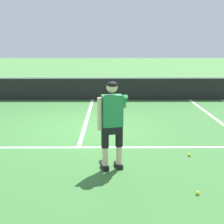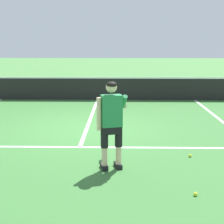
% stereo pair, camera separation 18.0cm
% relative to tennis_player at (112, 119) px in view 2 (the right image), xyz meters
% --- Properties ---
extents(ground_plane, '(80.00, 80.00, 0.00)m').
position_rel_tennis_player_xyz_m(ground_plane, '(-0.78, 3.04, -0.99)').
color(ground_plane, '#477F3D').
extents(court_inner_surface, '(10.98, 11.00, 0.00)m').
position_rel_tennis_player_xyz_m(court_inner_surface, '(-0.78, 2.40, -0.99)').
color(court_inner_surface, '#387033').
rests_on(court_inner_surface, ground).
extents(line_service, '(8.23, 0.10, 0.01)m').
position_rel_tennis_player_xyz_m(line_service, '(-0.78, 1.30, -0.99)').
color(line_service, white).
rests_on(line_service, ground).
extents(line_centre_service, '(0.10, 6.40, 0.01)m').
position_rel_tennis_player_xyz_m(line_centre_service, '(-0.78, 4.50, -0.99)').
color(line_centre_service, white).
rests_on(line_centre_service, ground).
extents(tennis_net, '(11.96, 0.08, 1.07)m').
position_rel_tennis_player_xyz_m(tennis_net, '(-0.78, 7.70, -0.49)').
color(tennis_net, '#333338').
rests_on(tennis_net, ground).
extents(tennis_player, '(0.59, 1.21, 1.71)m').
position_rel_tennis_player_xyz_m(tennis_player, '(0.00, 0.00, 0.00)').
color(tennis_player, black).
rests_on(tennis_player, ground).
extents(tennis_ball_near_feet, '(0.07, 0.07, 0.07)m').
position_rel_tennis_player_xyz_m(tennis_ball_near_feet, '(1.38, -1.15, -0.96)').
color(tennis_ball_near_feet, '#CCE02D').
rests_on(tennis_ball_near_feet, ground).
extents(tennis_ball_by_baseline, '(0.07, 0.07, 0.07)m').
position_rel_tennis_player_xyz_m(tennis_ball_by_baseline, '(1.67, 0.68, -0.96)').
color(tennis_ball_by_baseline, '#CCE02D').
rests_on(tennis_ball_by_baseline, ground).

